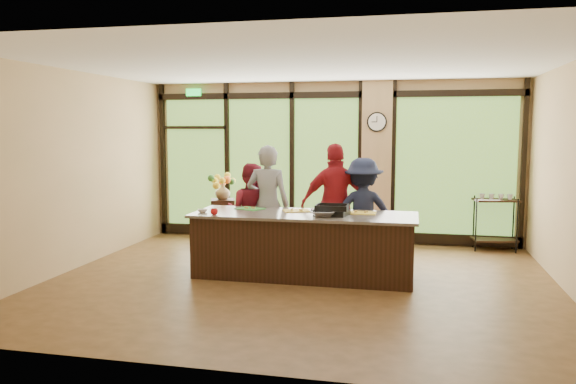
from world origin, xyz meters
The scene contains 24 objects.
floor centered at (0.00, 0.00, 0.00)m, with size 7.00×7.00×0.00m, color #4C351B.
ceiling centered at (0.00, 0.00, 3.00)m, with size 7.00×7.00×0.00m, color white.
back_wall centered at (0.00, 3.00, 1.50)m, with size 7.00×7.00×0.00m, color tan.
left_wall centered at (-3.50, 0.00, 1.50)m, with size 6.00×6.00×0.00m, color tan.
window_wall centered at (0.16, 2.95, 1.39)m, with size 6.90×0.12×3.00m.
island_base centered at (0.00, 0.30, 0.44)m, with size 3.10×1.00×0.88m, color black.
countertop centered at (0.00, 0.30, 0.90)m, with size 3.20×1.10×0.04m, color #6D625A.
wall_clock centered at (0.85, 2.87, 2.25)m, with size 0.36×0.04×0.36m.
cook_left centered at (-0.71, 0.97, 0.94)m, with size 0.68×0.45×1.88m, color gray.
cook_midleft centered at (-1.06, 1.14, 0.79)m, with size 0.77×0.60×1.58m, color maroon.
cook_midright centered at (0.35, 1.14, 0.95)m, with size 1.12×0.46×1.90m, color maroon.
cook_right centered at (0.76, 1.17, 0.84)m, with size 1.08×0.62×1.68m, color #181D36.
roasting_pan centered at (0.41, 0.24, 0.96)m, with size 0.45×0.35×0.08m, color black.
mixing_bowl centered at (0.31, 0.07, 0.96)m, with size 0.36×0.36×0.09m, color silver.
cutting_board_left centered at (-0.88, 0.56, 0.93)m, with size 0.38×0.29×0.01m, color green.
cutting_board_center centered at (-0.15, 0.51, 0.93)m, with size 0.38×0.29×0.01m, color gold.
cutting_board_right centered at (0.81, 0.50, 0.93)m, with size 0.40×0.30×0.01m, color gold.
prep_bowl_near centered at (-1.46, 0.09, 0.94)m, with size 0.14×0.14×0.05m, color white.
prep_bowl_mid centered at (0.31, 0.15, 0.94)m, with size 0.15×0.15×0.05m, color white.
prep_bowl_far centered at (0.10, 0.64, 0.94)m, with size 0.14×0.14×0.03m, color white.
red_ramekin centered at (-1.21, -0.10, 0.96)m, with size 0.11×0.11×0.09m, color red.
flower_stand centered at (-1.86, 2.12, 0.42)m, with size 0.42×0.42×0.85m, color black.
flower_vase centered at (-1.86, 2.12, 0.99)m, with size 0.28×0.28×0.29m, color olive.
bar_cart centered at (2.94, 2.75, 0.60)m, with size 0.80×0.55×1.00m.
Camera 1 is at (1.50, -7.51, 2.13)m, focal length 35.00 mm.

